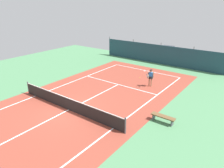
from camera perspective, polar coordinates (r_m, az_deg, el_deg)
ground_plane at (r=16.13m, az=-11.59°, el=-6.85°), size 36.00×36.00×0.00m
court_surface at (r=16.13m, az=-11.59°, el=-6.84°), size 11.02×26.60×0.01m
tennis_net at (r=15.90m, az=-11.73°, el=-5.23°), size 10.12×0.10×1.10m
back_fence at (r=28.42m, az=13.14°, el=6.89°), size 16.30×0.98×2.70m
tennis_player at (r=20.03m, az=10.35°, el=1.94°), size 0.56×0.83×1.64m
tennis_ball_near_player at (r=22.42m, az=7.46°, el=1.71°), size 0.07×0.07×0.07m
tennis_ball_midcourt at (r=22.11m, az=16.54°, el=0.69°), size 0.07×0.07×0.07m
parked_car at (r=30.94m, az=14.55°, el=8.25°), size 2.43×4.40×1.68m
courtside_bench at (r=14.51m, az=13.57°, el=-8.74°), size 1.60×0.40×0.49m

